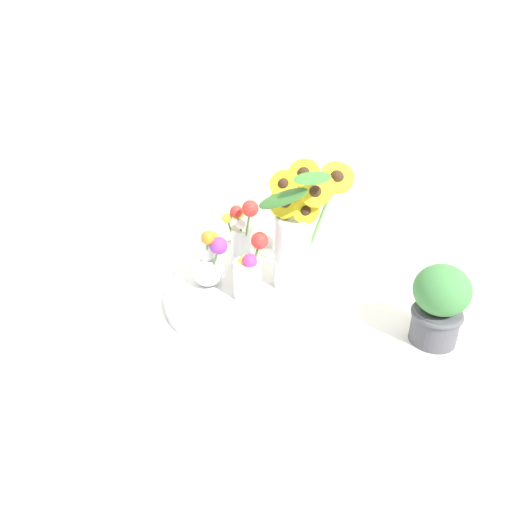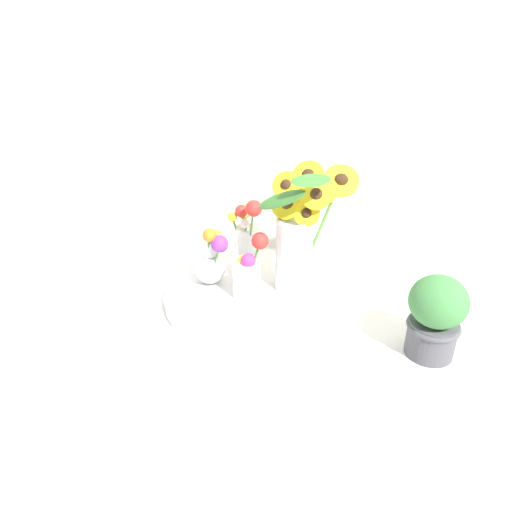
{
  "view_description": "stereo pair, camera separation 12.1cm",
  "coord_description": "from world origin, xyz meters",
  "px_view_note": "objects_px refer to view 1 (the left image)",
  "views": [
    {
      "loc": [
        0.29,
        -0.92,
        0.7
      ],
      "look_at": [
        -0.01,
        0.1,
        0.12
      ],
      "focal_mm": 35.0,
      "sensor_mm": 36.0,
      "label": 1
    },
    {
      "loc": [
        0.4,
        -0.88,
        0.7
      ],
      "look_at": [
        -0.01,
        0.1,
        0.12
      ],
      "focal_mm": 35.0,
      "sensor_mm": 36.0,
      "label": 2
    }
  ],
  "objects_px": {
    "vase_small_center": "(249,272)",
    "potted_plant": "(439,303)",
    "serving_tray": "(256,295)",
    "vase_small_back": "(242,237)",
    "mason_jar_sunflowers": "(297,233)",
    "vase_bulb_right": "(209,263)"
  },
  "relations": [
    {
      "from": "mason_jar_sunflowers",
      "to": "vase_bulb_right",
      "type": "bearing_deg",
      "value": -162.62
    },
    {
      "from": "mason_jar_sunflowers",
      "to": "potted_plant",
      "type": "xyz_separation_m",
      "value": [
        0.34,
        -0.11,
        -0.07
      ]
    },
    {
      "from": "mason_jar_sunflowers",
      "to": "vase_small_center",
      "type": "relative_size",
      "value": 2.01
    },
    {
      "from": "vase_small_back",
      "to": "potted_plant",
      "type": "bearing_deg",
      "value": -16.94
    },
    {
      "from": "potted_plant",
      "to": "vase_bulb_right",
      "type": "bearing_deg",
      "value": 175.29
    },
    {
      "from": "serving_tray",
      "to": "vase_small_back",
      "type": "distance_m",
      "value": 0.16
    },
    {
      "from": "serving_tray",
      "to": "mason_jar_sunflowers",
      "type": "height_order",
      "value": "mason_jar_sunflowers"
    },
    {
      "from": "vase_small_center",
      "to": "potted_plant",
      "type": "height_order",
      "value": "potted_plant"
    },
    {
      "from": "mason_jar_sunflowers",
      "to": "vase_small_back",
      "type": "height_order",
      "value": "mason_jar_sunflowers"
    },
    {
      "from": "mason_jar_sunflowers",
      "to": "vase_small_center",
      "type": "xyz_separation_m",
      "value": [
        -0.1,
        -0.08,
        -0.08
      ]
    },
    {
      "from": "potted_plant",
      "to": "vase_small_center",
      "type": "bearing_deg",
      "value": 176.47
    },
    {
      "from": "serving_tray",
      "to": "vase_small_back",
      "type": "xyz_separation_m",
      "value": [
        -0.07,
        0.1,
        0.11
      ]
    },
    {
      "from": "vase_small_center",
      "to": "vase_bulb_right",
      "type": "distance_m",
      "value": 0.11
    },
    {
      "from": "vase_bulb_right",
      "to": "mason_jar_sunflowers",
      "type": "bearing_deg",
      "value": 17.38
    },
    {
      "from": "vase_small_center",
      "to": "potted_plant",
      "type": "relative_size",
      "value": 0.85
    },
    {
      "from": "mason_jar_sunflowers",
      "to": "vase_bulb_right",
      "type": "distance_m",
      "value": 0.23
    },
    {
      "from": "serving_tray",
      "to": "mason_jar_sunflowers",
      "type": "bearing_deg",
      "value": 34.85
    },
    {
      "from": "serving_tray",
      "to": "vase_small_back",
      "type": "height_order",
      "value": "vase_small_back"
    },
    {
      "from": "serving_tray",
      "to": "vase_small_center",
      "type": "relative_size",
      "value": 2.87
    },
    {
      "from": "mason_jar_sunflowers",
      "to": "vase_small_back",
      "type": "distance_m",
      "value": 0.17
    },
    {
      "from": "serving_tray",
      "to": "vase_bulb_right",
      "type": "xyz_separation_m",
      "value": [
        -0.12,
        -0.0,
        0.08
      ]
    },
    {
      "from": "potted_plant",
      "to": "mason_jar_sunflowers",
      "type": "bearing_deg",
      "value": 162.15
    }
  ]
}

